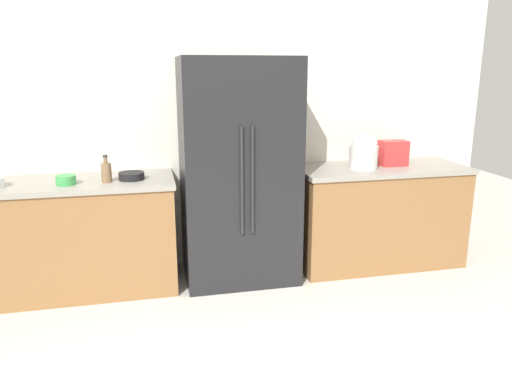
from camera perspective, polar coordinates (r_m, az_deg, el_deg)
The scene contains 11 objects.
ground_plane at distance 2.95m, azimuth 0.91°, elevation -20.87°, with size 10.04×10.04×0.00m, color beige.
kitchen_back_panel at distance 4.19m, azimuth -4.97°, elevation 11.94°, with size 5.02×0.10×3.06m, color silver.
counter_left at distance 4.02m, azimuth -20.82°, elevation -4.88°, with size 1.59×0.66×0.88m.
counter_right at distance 4.43m, azimuth 14.07°, elevation -2.61°, with size 1.47×0.66×0.88m.
refrigerator at distance 3.90m, azimuth -2.05°, elevation 2.39°, with size 0.90×0.68×1.79m.
toaster at distance 4.37m, azimuth 15.80°, elevation 4.42°, with size 0.23×0.15×0.22m, color red.
rice_cooker at distance 4.16m, azimuth 12.53°, elevation 4.64°, with size 0.24×0.24×0.30m.
bottle_a at distance 3.75m, azimuth -17.18°, elevation 2.29°, with size 0.08×0.08×0.21m.
cup_a at distance 4.45m, azimuth 12.18°, elevation 4.09°, with size 0.08×0.08×0.11m, color red.
bowl_b at distance 3.80m, azimuth -14.42°, elevation 1.84°, with size 0.19×0.19×0.06m, color black.
bowl_c at distance 3.78m, azimuth -21.43°, elevation 1.32°, with size 0.14×0.14×0.07m, color green.
Camera 1 is at (-0.58, -2.34, 1.70)m, focal length 34.05 mm.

